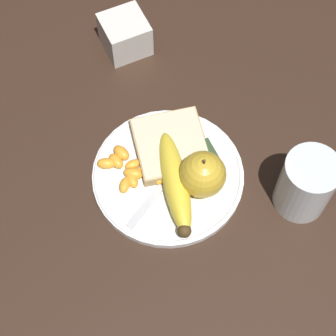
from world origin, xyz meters
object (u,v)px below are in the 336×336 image
object	(u,v)px
condiment_caddy	(125,35)
juice_glass	(305,185)
plate	(168,175)
bread_slice	(171,145)
apple	(203,174)
fork	(167,180)
jam_packet	(204,156)
banana	(174,183)

from	to	relation	value
condiment_caddy	juice_glass	bearing A→B (deg)	17.51
plate	juice_glass	xyz separation A→B (m)	(0.12, 0.17, 0.04)
juice_glass	bread_slice	bearing A→B (deg)	-137.99
plate	condiment_caddy	size ratio (longest dim) A/B	3.17
apple	fork	distance (m)	0.07
bread_slice	jam_packet	distance (m)	0.06
juice_glass	banana	size ratio (longest dim) A/B	0.60
bread_slice	fork	distance (m)	0.06
bread_slice	jam_packet	xyz separation A→B (m)	(0.04, 0.04, -0.00)
apple	fork	bearing A→B (deg)	-123.10
bread_slice	jam_packet	size ratio (longest dim) A/B	3.08
plate	juice_glass	distance (m)	0.22
apple	bread_slice	xyz separation A→B (m)	(-0.08, -0.02, -0.03)
plate	condiment_caddy	xyz separation A→B (m)	(-0.28, 0.04, 0.03)
bread_slice	condiment_caddy	size ratio (longest dim) A/B	1.81
plate	jam_packet	distance (m)	0.07
plate	fork	distance (m)	0.01
fork	condiment_caddy	xyz separation A→B (m)	(-0.29, 0.05, 0.02)
apple	bread_slice	distance (m)	0.09
apple	banana	size ratio (longest dim) A/B	0.45
plate	jam_packet	bearing A→B (deg)	89.99
jam_packet	juice_glass	bearing A→B (deg)	41.07
bread_slice	juice_glass	bearing A→B (deg)	42.01
bread_slice	fork	xyz separation A→B (m)	(0.05, -0.03, -0.01)
condiment_caddy	apple	bearing A→B (deg)	-0.89
banana	condiment_caddy	xyz separation A→B (m)	(-0.31, 0.05, 0.00)
banana	bread_slice	distance (m)	0.07
apple	banana	world-z (taller)	apple
apple	bread_slice	size ratio (longest dim) A/B	0.59
jam_packet	condiment_caddy	distance (m)	0.28
banana	bread_slice	xyz separation A→B (m)	(-0.07, 0.03, -0.01)
plate	juice_glass	bearing A→B (deg)	54.12
plate	juice_glass	size ratio (longest dim) A/B	2.22
jam_packet	condiment_caddy	world-z (taller)	condiment_caddy
fork	condiment_caddy	size ratio (longest dim) A/B	2.02
jam_packet	apple	bearing A→B (deg)	-30.31
plate	fork	bearing A→B (deg)	-35.70
fork	condiment_caddy	bearing A→B (deg)	49.96
plate	apple	xyz separation A→B (m)	(0.04, 0.04, 0.04)
fork	jam_packet	world-z (taller)	jam_packet
apple	jam_packet	bearing A→B (deg)	149.69
juice_glass	apple	xyz separation A→B (m)	(-0.08, -0.13, -0.00)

